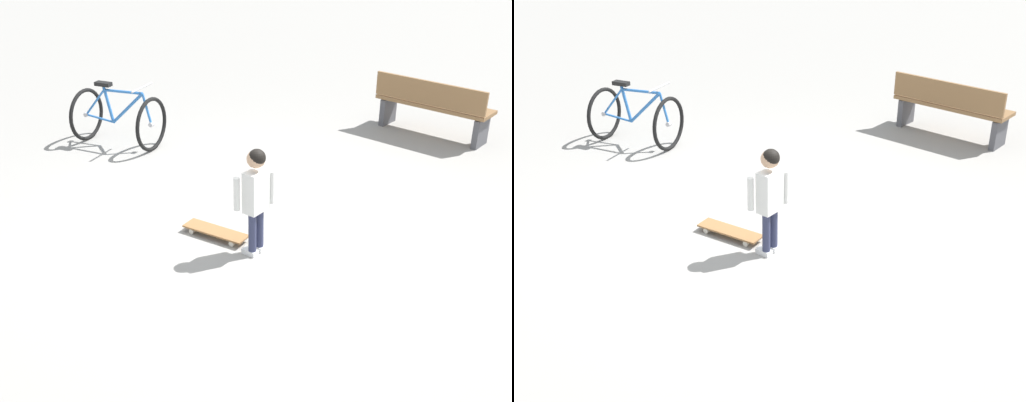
# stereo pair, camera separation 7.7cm
# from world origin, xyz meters

# --- Properties ---
(ground_plane) EXTENTS (50.00, 50.00, 0.00)m
(ground_plane) POSITION_xyz_m (0.00, 0.00, 0.00)
(ground_plane) COLOR gray
(child_person) EXTENTS (0.22, 0.40, 1.06)m
(child_person) POSITION_xyz_m (0.56, -0.51, 0.66)
(child_person) COLOR #2D3351
(child_person) RESTS_ON ground
(skateboard) EXTENTS (0.71, 0.40, 0.07)m
(skateboard) POSITION_xyz_m (0.06, -0.61, 0.06)
(skateboard) COLOR olive
(skateboard) RESTS_ON ground
(bicycle_mid) EXTENTS (1.28, 1.12, 0.85)m
(bicycle_mid) POSITION_xyz_m (-2.78, -0.09, 0.38)
(bicycle_mid) COLOR black
(bicycle_mid) RESTS_ON ground
(street_bench) EXTENTS (1.65, 0.69, 0.80)m
(street_bench) POSITION_xyz_m (-0.33, 3.39, 0.42)
(street_bench) COLOR brown
(street_bench) RESTS_ON ground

